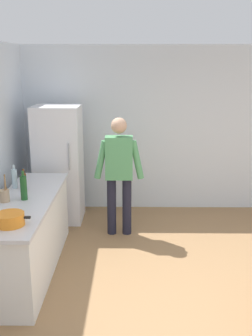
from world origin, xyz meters
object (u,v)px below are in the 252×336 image
at_px(bottle_water_clear, 15,178).
at_px(cooking_pot, 10,219).
at_px(utensil_jar, 5,195).
at_px(bottle_beer_brown, 24,181).
at_px(refrigerator, 59,164).
at_px(person, 119,169).
at_px(bottle_wine_green, 24,187).

bearing_deg(bottle_water_clear, cooking_pot, -76.19).
xyz_separation_m(cooking_pot, bottle_water_clear, (-0.29, 1.16, 0.07)).
height_order(utensil_jar, bottle_water_clear, utensil_jar).
relative_size(utensil_jar, bottle_beer_brown, 1.23).
distance_m(refrigerator, utensil_jar, 1.72).
distance_m(refrigerator, person, 1.10).
xyz_separation_m(refrigerator, utensil_jar, (-0.31, -1.70, 0.08)).
bearing_deg(bottle_beer_brown, bottle_wine_green, -75.53).
distance_m(bottle_water_clear, bottle_wine_green, 0.49).
height_order(cooking_pot, bottle_wine_green, bottle_wine_green).
relative_size(bottle_water_clear, bottle_wine_green, 0.88).
xyz_separation_m(person, bottle_wine_green, (-1.06, -1.07, 0.07)).
height_order(utensil_jar, bottle_beer_brown, utensil_jar).
height_order(bottle_beer_brown, bottle_water_clear, bottle_water_clear).
xyz_separation_m(utensil_jar, bottle_beer_brown, (0.10, 0.45, 0.03)).
height_order(refrigerator, bottle_water_clear, refrigerator).
height_order(bottle_water_clear, bottle_wine_green, bottle_wine_green).
relative_size(person, bottle_beer_brown, 6.54).
height_order(person, bottle_water_clear, person).
height_order(refrigerator, cooking_pot, refrigerator).
height_order(refrigerator, person, refrigerator).
xyz_separation_m(refrigerator, bottle_water_clear, (-0.34, -1.19, 0.13)).
distance_m(cooking_pot, bottle_wine_green, 0.74).
height_order(refrigerator, bottle_wine_green, refrigerator).
bearing_deg(bottle_beer_brown, utensil_jar, -102.79).
xyz_separation_m(person, utensil_jar, (-1.26, -1.14, 0.00)).
bearing_deg(utensil_jar, refrigerator, 79.72).
bearing_deg(refrigerator, cooking_pot, -91.23).
relative_size(person, bottle_wine_green, 5.00).
bearing_deg(bottle_wine_green, refrigerator, 86.25).
bearing_deg(cooking_pot, bottle_water_clear, 103.81).
distance_m(bottle_beer_brown, bottle_water_clear, 0.14).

